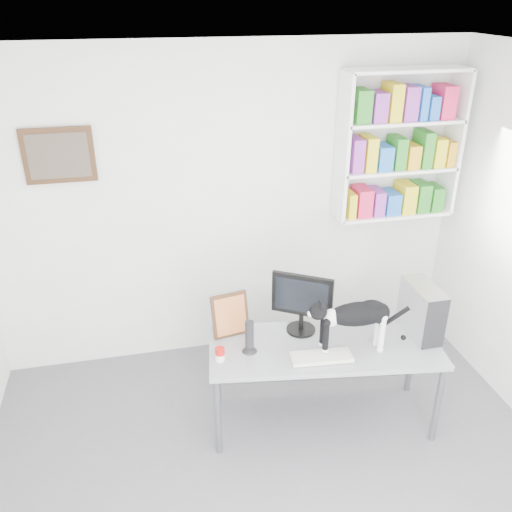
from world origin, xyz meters
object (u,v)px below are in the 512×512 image
soup_can (220,354)px  bookshelf (399,145)px  pc_tower (421,310)px  leaning_print (230,314)px  speaker (249,336)px  monitor (302,303)px  keyboard (321,357)px  desk (322,383)px  cat (355,326)px

soup_can → bookshelf: bearing=30.9°
pc_tower → leaning_print: size_ratio=1.16×
speaker → soup_can: (-0.22, -0.06, -0.08)m
pc_tower → speaker: (-1.28, 0.05, -0.07)m
bookshelf → monitor: bearing=-142.8°
pc_tower → soup_can: size_ratio=4.05×
monitor → soup_can: size_ratio=4.91×
bookshelf → keyboard: 1.91m
desk → speaker: 0.73m
soup_can → monitor: bearing=19.0°
pc_tower → bookshelf: bearing=78.5°
bookshelf → soup_can: bookshelf is taller
monitor → pc_tower: monitor is taller
keyboard → leaning_print: size_ratio=1.25×
pc_tower → cat: size_ratio=0.60×
monitor → desk: bearing=-30.0°
speaker → pc_tower: bearing=9.8°
bookshelf → leaning_print: 1.99m
keyboard → leaning_print: leaning_print is taller
speaker → cat: cat is taller
monitor → soup_can: monitor is taller
leaning_print → cat: bearing=-36.1°
desk → bookshelf: bearing=55.6°
speaker → soup_can: size_ratio=2.58×
desk → monitor: bearing=126.6°
keyboard → soup_can: bearing=173.5°
monitor → leaning_print: bearing=-156.8°
speaker → desk: bearing=7.4°
keyboard → speaker: 0.52m
keyboard → cat: bearing=15.0°
leaning_print → soup_can: size_ratio=3.48×
pc_tower → speaker: 1.29m
speaker → cat: size_ratio=0.39×
bookshelf → leaning_print: bookshelf is taller
bookshelf → monitor: size_ratio=2.56×
monitor → leaning_print: size_ratio=1.41×
desk → keyboard: bearing=-109.4°
desk → keyboard: keyboard is taller
desk → cat: (0.17, -0.10, 0.55)m
leaning_print → soup_can: leaning_print is taller
monitor → soup_can: (-0.65, -0.22, -0.19)m
monitor → leaning_print: monitor is taller
pc_tower → soup_can: pc_tower is taller
bookshelf → keyboard: bearing=-131.1°
monitor → keyboard: bearing=-52.4°
bookshelf → leaning_print: (-1.58, -0.72, -0.98)m
soup_can → cat: cat is taller
desk → speaker: (-0.55, 0.05, 0.48)m
speaker → leaning_print: bearing=123.0°
desk → cat: cat is taller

